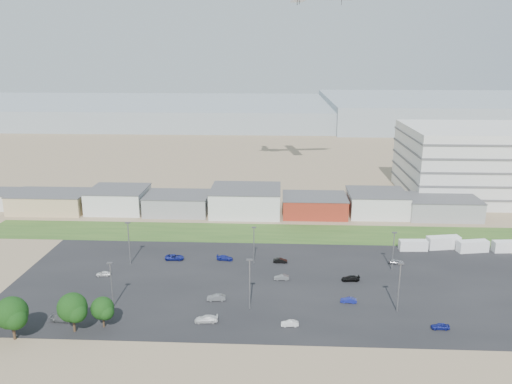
# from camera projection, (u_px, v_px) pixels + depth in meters

# --- Properties ---
(ground) EXTENTS (700.00, 700.00, 0.00)m
(ground) POSITION_uv_depth(u_px,v_px,m) (252.00, 329.00, 93.13)
(ground) COLOR #856F54
(ground) RESTS_ON ground
(parking_lot) EXTENTS (120.00, 50.00, 0.01)m
(parking_lot) POSITION_uv_depth(u_px,v_px,m) (279.00, 283.00, 112.15)
(parking_lot) COLOR black
(parking_lot) RESTS_ON ground
(grass_strip) EXTENTS (160.00, 16.00, 0.02)m
(grass_strip) POSITION_uv_depth(u_px,v_px,m) (262.00, 233.00, 143.18)
(grass_strip) COLOR #2C4F1D
(grass_strip) RESTS_ON ground
(hills_backdrop) EXTENTS (700.00, 200.00, 9.00)m
(hills_backdrop) POSITION_uv_depth(u_px,v_px,m) (325.00, 113.00, 393.27)
(hills_backdrop) COLOR gray
(hills_backdrop) RESTS_ON ground
(building_row) EXTENTS (170.00, 20.00, 8.00)m
(building_row) POSITION_uv_depth(u_px,v_px,m) (212.00, 200.00, 161.19)
(building_row) COLOR silver
(building_row) RESTS_ON ground
(box_trailer_a) EXTENTS (7.33, 2.58, 2.71)m
(box_trailer_a) POSITION_uv_depth(u_px,v_px,m) (413.00, 245.00, 130.49)
(box_trailer_a) COLOR silver
(box_trailer_a) RESTS_ON ground
(box_trailer_b) EXTENTS (9.01, 4.27, 3.24)m
(box_trailer_b) POSITION_uv_depth(u_px,v_px,m) (443.00, 242.00, 131.72)
(box_trailer_b) COLOR silver
(box_trailer_b) RESTS_ON ground
(box_trailer_c) EXTENTS (8.22, 3.86, 2.97)m
(box_trailer_c) POSITION_uv_depth(u_px,v_px,m) (473.00, 246.00, 129.52)
(box_trailer_c) COLOR silver
(box_trailer_c) RESTS_ON ground
(box_trailer_d) EXTENTS (7.83, 3.01, 2.87)m
(box_trailer_d) POSITION_uv_depth(u_px,v_px,m) (508.00, 246.00, 129.50)
(box_trailer_d) COLOR silver
(box_trailer_d) RESTS_ON ground
(tree_mid) EXTENTS (6.20, 6.20, 9.30)m
(tree_mid) POSITION_uv_depth(u_px,v_px,m) (12.00, 316.00, 88.71)
(tree_mid) COLOR black
(tree_mid) RESTS_ON ground
(tree_right) EXTENTS (5.79, 5.79, 8.69)m
(tree_right) POSITION_uv_depth(u_px,v_px,m) (73.00, 310.00, 91.33)
(tree_right) COLOR black
(tree_right) RESTS_ON ground
(tree_near) EXTENTS (4.60, 4.60, 6.89)m
(tree_near) POSITION_uv_depth(u_px,v_px,m) (103.00, 311.00, 93.09)
(tree_near) COLOR black
(tree_near) RESTS_ON ground
(lightpole_front_l) EXTENTS (1.14, 0.48, 9.72)m
(lightpole_front_l) POSITION_uv_depth(u_px,v_px,m) (112.00, 285.00, 100.25)
(lightpole_front_l) COLOR slate
(lightpole_front_l) RESTS_ON ground
(lightpole_front_m) EXTENTS (1.27, 0.53, 10.77)m
(lightpole_front_m) POSITION_uv_depth(u_px,v_px,m) (250.00, 284.00, 99.35)
(lightpole_front_m) COLOR slate
(lightpole_front_m) RESTS_ON ground
(lightpole_front_r) EXTENTS (1.23, 0.51, 10.46)m
(lightpole_front_r) POSITION_uv_depth(u_px,v_px,m) (399.00, 288.00, 98.27)
(lightpole_front_r) COLOR slate
(lightpole_front_r) RESTS_ON ground
(lightpole_back_l) EXTENTS (1.26, 0.52, 10.69)m
(lightpole_back_l) POSITION_uv_depth(u_px,v_px,m) (129.00, 243.00, 121.00)
(lightpole_back_l) COLOR slate
(lightpole_back_l) RESTS_ON ground
(lightpole_back_m) EXTENTS (1.11, 0.46, 9.43)m
(lightpole_back_m) POSITION_uv_depth(u_px,v_px,m) (254.00, 245.00, 121.36)
(lightpole_back_m) COLOR slate
(lightpole_back_m) RESTS_ON ground
(lightpole_back_r) EXTENTS (1.12, 0.47, 9.53)m
(lightpole_back_r) POSITION_uv_depth(u_px,v_px,m) (393.00, 251.00, 117.57)
(lightpole_back_r) COLOR slate
(lightpole_back_r) RESTS_ON ground
(parked_car_1) EXTENTS (3.42, 1.45, 1.10)m
(parked_car_1) POSITION_uv_depth(u_px,v_px,m) (349.00, 300.00, 103.10)
(parked_car_1) COLOR navy
(parked_car_1) RESTS_ON ground
(parked_car_2) EXTENTS (3.36, 1.36, 1.14)m
(parked_car_2) POSITION_uv_depth(u_px,v_px,m) (440.00, 326.00, 93.18)
(parked_car_2) COLOR navy
(parked_car_2) RESTS_ON ground
(parked_car_3) EXTENTS (4.61, 2.16, 1.30)m
(parked_car_3) POSITION_uv_depth(u_px,v_px,m) (206.00, 319.00, 95.59)
(parked_car_3) COLOR silver
(parked_car_3) RESTS_ON ground
(parked_car_4) EXTENTS (4.02, 1.70, 1.29)m
(parked_car_4) POSITION_uv_depth(u_px,v_px,m) (216.00, 297.00, 104.01)
(parked_car_4) COLOR #595B5E
(parked_car_4) RESTS_ON ground
(parked_car_5) EXTENTS (3.41, 1.68, 1.12)m
(parked_car_5) POSITION_uv_depth(u_px,v_px,m) (103.00, 274.00, 115.51)
(parked_car_5) COLOR silver
(parked_car_5) RESTS_ON ground
(parked_car_6) EXTENTS (4.24, 2.14, 1.18)m
(parked_car_6) POSITION_uv_depth(u_px,v_px,m) (225.00, 258.00, 124.38)
(parked_car_6) COLOR navy
(parked_car_6) RESTS_ON ground
(parked_car_7) EXTENTS (3.43, 1.29, 1.12)m
(parked_car_7) POSITION_uv_depth(u_px,v_px,m) (282.00, 277.00, 113.53)
(parked_car_7) COLOR #595B5E
(parked_car_7) RESTS_ON ground
(parked_car_8) EXTENTS (3.59, 1.69, 1.19)m
(parked_car_8) POSITION_uv_depth(u_px,v_px,m) (396.00, 262.00, 122.01)
(parked_car_8) COLOR #A5A5AA
(parked_car_8) RESTS_ON ground
(parked_car_9) EXTENTS (4.75, 2.30, 1.30)m
(parked_car_9) POSITION_uv_depth(u_px,v_px,m) (175.00, 257.00, 124.61)
(parked_car_9) COLOR navy
(parked_car_9) RESTS_ON ground
(parked_car_10) EXTENTS (4.27, 1.91, 1.22)m
(parked_car_10) POSITION_uv_depth(u_px,v_px,m) (61.00, 318.00, 95.88)
(parked_car_10) COLOR #595B5E
(parked_car_10) RESTS_ON ground
(parked_car_11) EXTENTS (3.50, 1.26, 1.15)m
(parked_car_11) POSITION_uv_depth(u_px,v_px,m) (280.00, 261.00, 122.77)
(parked_car_11) COLOR black
(parked_car_11) RESTS_ON ground
(parked_car_12) EXTENTS (4.20, 1.95, 1.19)m
(parked_car_12) POSITION_uv_depth(u_px,v_px,m) (351.00, 278.00, 112.97)
(parked_car_12) COLOR black
(parked_car_12) RESTS_ON ground
(parked_car_13) EXTENTS (3.38, 1.36, 1.09)m
(parked_car_13) POSITION_uv_depth(u_px,v_px,m) (290.00, 323.00, 94.21)
(parked_car_13) COLOR silver
(parked_car_13) RESTS_ON ground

